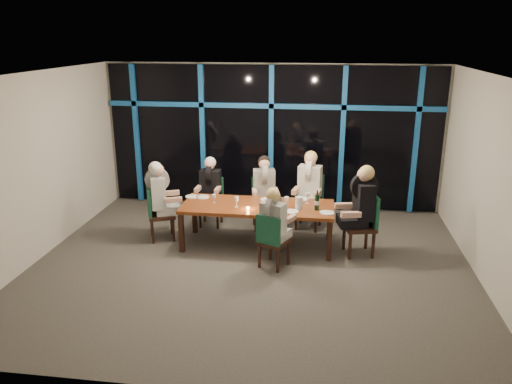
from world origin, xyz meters
The scene contains 29 objects.
room centered at (0.00, 0.00, 2.02)m, with size 7.04×7.00×3.02m.
window_wall centered at (0.01, 2.93, 1.55)m, with size 6.86×0.43×2.94m.
dining_table centered at (0.00, 0.80, 0.68)m, with size 2.60×1.00×0.75m.
chair_far_left centered at (-1.02, 1.73, 0.51)m, with size 0.43×0.43×0.92m.
chair_far_mid centered at (-0.01, 1.73, 0.54)m, with size 0.53×0.53×0.96m.
chair_far_right centered at (0.86, 1.85, 0.57)m, with size 0.55×0.55×1.02m.
chair_end_left centered at (-1.83, 0.83, 0.55)m, with size 0.60×0.60×0.98m.
chair_end_right centered at (1.82, 0.71, 0.59)m, with size 0.58×0.58×1.05m.
chair_near_mid centered at (0.34, -0.05, 0.50)m, with size 0.55×0.55×0.90m.
diner_far_left centered at (-1.03, 1.65, 0.88)m, with size 0.46×0.57×0.90m.
diner_far_mid centered at (0.01, 1.65, 0.92)m, with size 0.53×0.64×0.93m.
diner_far_right centered at (0.85, 1.77, 0.97)m, with size 0.55×0.68×0.99m.
diner_end_left centered at (-1.75, 0.87, 0.94)m, with size 0.68×0.61×0.96m.
diner_end_right centered at (1.73, 0.69, 1.00)m, with size 0.70×0.59×1.02m.
diner_near_mid centered at (0.37, 0.02, 0.86)m, with size 0.57×0.62×0.88m.
plate_far_left centered at (-1.03, 1.09, 0.76)m, with size 0.24×0.24×0.01m, color white.
plate_far_mid centered at (0.13, 1.10, 0.76)m, with size 0.24×0.24×0.01m, color white.
plate_far_right centered at (0.74, 1.21, 0.76)m, with size 0.24×0.24×0.01m, color white.
plate_end_left centered at (-1.23, 1.08, 0.76)m, with size 0.24×0.24×0.01m, color white.
plate_end_right centered at (1.18, 0.56, 0.76)m, with size 0.24×0.24×0.01m, color white.
plate_near_mid centered at (0.60, 0.54, 0.76)m, with size 0.24×0.24×0.01m, color white.
wine_bottle centered at (1.01, 0.70, 0.88)m, with size 0.08×0.08×0.34m.
water_pitcher centered at (0.71, 0.69, 0.86)m, with size 0.14×0.12×0.22m.
tea_light centered at (-0.13, 0.57, 0.77)m, with size 0.05×0.05×0.03m, color #FCA54B.
wine_glass_a centered at (-0.34, 0.66, 0.88)m, with size 0.07×0.07×0.18m.
wine_glass_b centered at (0.19, 0.89, 0.89)m, with size 0.07×0.07×0.19m.
wine_glass_c centered at (0.50, 0.77, 0.88)m, with size 0.07×0.07×0.18m.
wine_glass_d centered at (-0.76, 0.81, 0.86)m, with size 0.06×0.06×0.16m.
wine_glass_e centered at (0.84, 1.02, 0.89)m, with size 0.07×0.07×0.19m.
Camera 1 is at (1.08, -7.21, 3.57)m, focal length 35.00 mm.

